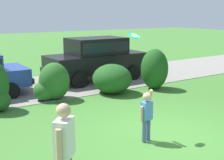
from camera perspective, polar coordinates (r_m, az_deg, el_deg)
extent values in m
plane|color=#3D752D|center=(8.04, 9.86, -9.98)|extent=(80.00, 80.00, 0.00)
cube|color=gray|center=(13.33, -9.53, -0.87)|extent=(28.00, 4.40, 0.02)
ellipsoid|color=#286023|center=(11.05, -10.56, -0.23)|extent=(1.08, 1.03, 1.32)
ellipsoid|color=#286023|center=(11.05, -12.31, -1.95)|extent=(0.78, 0.78, 0.70)
ellipsoid|color=#1E511C|center=(11.75, 0.02, 0.24)|extent=(1.48, 1.54, 1.12)
ellipsoid|color=#1E511C|center=(12.48, 7.82, 2.02)|extent=(1.09, 1.09, 1.61)
cylinder|color=black|center=(11.55, -18.09, -1.92)|extent=(0.60, 0.22, 0.60)
cube|color=black|center=(12.61, -15.63, 0.44)|extent=(0.12, 1.75, 0.20)
cube|color=black|center=(14.01, -2.84, 3.22)|extent=(4.52, 1.90, 0.80)
cube|color=black|center=(13.90, -2.87, 6.31)|extent=(2.49, 1.65, 0.72)
cube|color=black|center=(13.90, -2.87, 6.31)|extent=(2.30, 1.67, 0.43)
cylinder|color=black|center=(12.62, -6.05, 0.01)|extent=(0.68, 0.23, 0.68)
cylinder|color=black|center=(14.28, -9.58, 1.36)|extent=(0.68, 0.23, 0.68)
cylinder|color=black|center=(14.10, 4.02, 1.37)|extent=(0.68, 0.23, 0.68)
cylinder|color=black|center=(15.60, -0.21, 2.48)|extent=(0.68, 0.23, 0.68)
cube|color=black|center=(13.03, -11.49, 1.39)|extent=(0.14, 1.75, 0.20)
cube|color=black|center=(15.33, 4.54, 3.24)|extent=(0.14, 1.75, 0.20)
cylinder|color=#4C608C|center=(7.48, 5.92, -9.35)|extent=(0.10, 0.10, 0.55)
cylinder|color=#4C608C|center=(7.57, 6.69, -9.09)|extent=(0.10, 0.10, 0.55)
cube|color=#4C7FCC|center=(7.36, 6.40, -5.64)|extent=(0.27, 0.18, 0.44)
sphere|color=tan|center=(7.26, 6.47, -3.08)|extent=(0.20, 0.20, 0.20)
cylinder|color=tan|center=(7.41, 7.08, -2.94)|extent=(0.19, 0.25, 0.39)
cylinder|color=tan|center=(7.27, 5.49, -6.26)|extent=(0.07, 0.07, 0.36)
cylinder|color=#1EB7B2|center=(7.45, 4.06, 8.18)|extent=(0.28, 0.26, 0.15)
cylinder|color=yellow|center=(7.45, 4.06, 8.21)|extent=(0.16, 0.15, 0.10)
cube|color=white|center=(4.76, -8.77, -10.52)|extent=(0.41, 0.41, 0.60)
sphere|color=tan|center=(4.61, -8.94, -5.58)|extent=(0.22, 0.22, 0.22)
cylinder|color=tan|center=(4.97, -7.85, -10.09)|extent=(0.09, 0.09, 0.55)
cylinder|color=tan|center=(4.59, -9.72, -12.12)|extent=(0.09, 0.09, 0.55)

